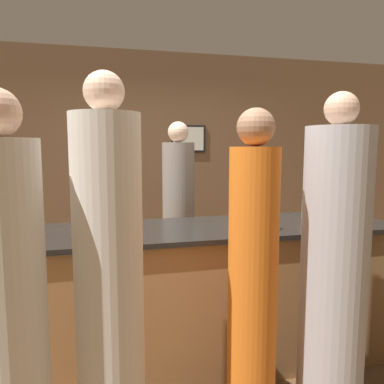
# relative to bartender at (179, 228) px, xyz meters

# --- Properties ---
(ground_plane) EXTENTS (14.00, 14.00, 0.00)m
(ground_plane) POSITION_rel_bartender_xyz_m (-0.06, -0.78, -0.89)
(ground_plane) COLOR brown
(back_wall) EXTENTS (8.00, 0.08, 2.80)m
(back_wall) POSITION_rel_bartender_xyz_m (-0.06, 1.26, 0.52)
(back_wall) COLOR brown
(back_wall) RESTS_ON ground_plane
(bar_counter) EXTENTS (3.12, 0.81, 1.06)m
(bar_counter) POSITION_rel_bartender_xyz_m (-0.06, -0.78, -0.35)
(bar_counter) COLOR #B27F4C
(bar_counter) RESTS_ON ground_plane
(bartender) EXTENTS (0.30, 0.30, 1.88)m
(bartender) POSITION_rel_bartender_xyz_m (0.00, 0.00, 0.00)
(bartender) COLOR gray
(bartender) RESTS_ON ground_plane
(guest_0) EXTENTS (0.34, 0.34, 1.90)m
(guest_0) POSITION_rel_bartender_xyz_m (-1.12, -1.67, 0.00)
(guest_0) COLOR silver
(guest_0) RESTS_ON ground_plane
(guest_1) EXTENTS (0.34, 0.34, 2.01)m
(guest_1) POSITION_rel_bartender_xyz_m (-0.68, -1.56, 0.05)
(guest_1) COLOR silver
(guest_1) RESTS_ON ground_plane
(guest_3) EXTENTS (0.28, 0.28, 1.86)m
(guest_3) POSITION_rel_bartender_xyz_m (0.12, -1.50, -0.00)
(guest_3) COLOR orange
(guest_3) RESTS_ON ground_plane
(guest_4) EXTENTS (0.39, 0.39, 1.96)m
(guest_4) POSITION_rel_bartender_xyz_m (0.62, -1.53, 0.02)
(guest_4) COLOR #B2B2B7
(guest_4) RESTS_ON ground_plane
(wine_bottle_0) EXTENTS (0.07, 0.07, 0.29)m
(wine_bottle_0) POSITION_rel_bartender_xyz_m (0.44, -0.66, 0.29)
(wine_bottle_0) COLOR black
(wine_bottle_0) RESTS_ON bar_counter
(ice_bucket) EXTENTS (0.17, 0.17, 0.16)m
(ice_bucket) POSITION_rel_bartender_xyz_m (0.98, -0.70, 0.25)
(ice_bucket) COLOR silver
(ice_bucket) RESTS_ON bar_counter
(wine_glass_0) EXTENTS (0.08, 0.08, 0.15)m
(wine_glass_0) POSITION_rel_bartender_xyz_m (0.48, -0.99, 0.29)
(wine_glass_0) COLOR silver
(wine_glass_0) RESTS_ON bar_counter
(wine_glass_2) EXTENTS (0.06, 0.06, 0.16)m
(wine_glass_2) POSITION_rel_bartender_xyz_m (-0.82, -0.85, 0.29)
(wine_glass_2) COLOR silver
(wine_glass_2) RESTS_ON bar_counter
(wine_glass_3) EXTENTS (0.08, 0.08, 0.15)m
(wine_glass_3) POSITION_rel_bartender_xyz_m (0.26, -0.93, 0.29)
(wine_glass_3) COLOR silver
(wine_glass_3) RESTS_ON bar_counter
(wine_glass_4) EXTENTS (0.08, 0.08, 0.17)m
(wine_glass_4) POSITION_rel_bartender_xyz_m (-0.80, -0.95, 0.31)
(wine_glass_4) COLOR silver
(wine_glass_4) RESTS_ON bar_counter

